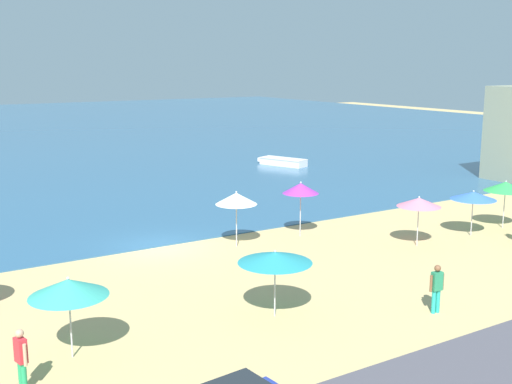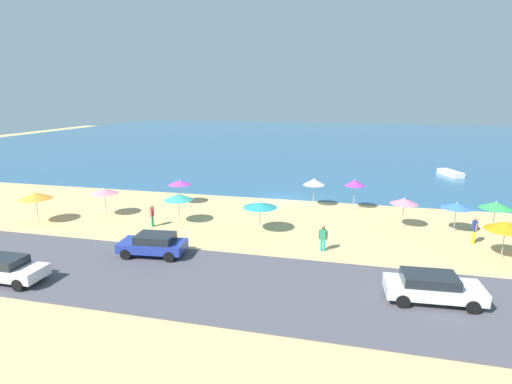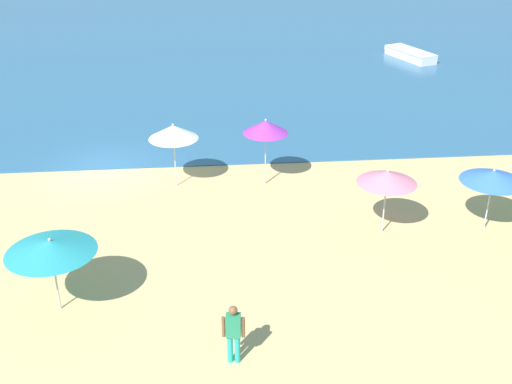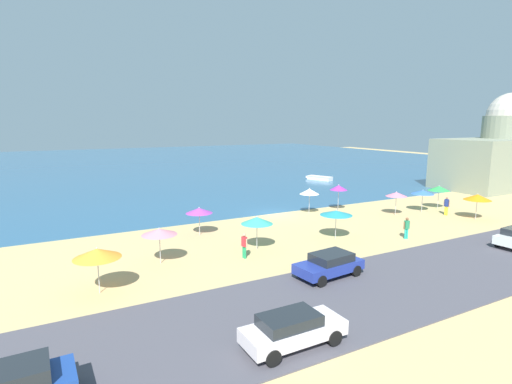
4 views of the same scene
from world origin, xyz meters
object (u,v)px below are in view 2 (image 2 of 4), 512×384
Objects in this scene: beach_umbrella_5 at (35,196)px; beach_umbrella_7 at (179,197)px; parked_car_1 at (432,287)px; skiff_nearshore at (450,173)px; beach_umbrella_2 at (355,183)px; bather_1 at (474,229)px; beach_umbrella_8 at (314,182)px; bather_2 at (323,237)px; beach_umbrella_3 at (496,205)px; beach_umbrella_4 at (404,201)px; beach_umbrella_0 at (180,182)px; parked_car_2 at (5,268)px; beach_umbrella_9 at (104,191)px; bather_0 at (152,214)px; parked_car_0 at (153,244)px; beach_umbrella_10 at (260,205)px; beach_umbrella_6 at (457,206)px; beach_umbrella_1 at (506,226)px.

beach_umbrella_5 is 11.05m from beach_umbrella_7.
parked_car_1 reaches higher than skiff_nearshore.
beach_umbrella_2 reaches higher than bather_1.
beach_umbrella_8 is 1.54× the size of bather_2.
beach_umbrella_7 reaches higher than bather_1.
beach_umbrella_3 is 22.60m from skiff_nearshore.
beach_umbrella_4 is at bearing 90.68° from parked_car_1.
beach_umbrella_0 is 0.94× the size of beach_umbrella_7.
beach_umbrella_0 is 0.54× the size of parked_car_2.
beach_umbrella_4 is 23.60m from beach_umbrella_9.
bather_0 is 0.41× the size of parked_car_0.
beach_umbrella_2 is 1.10× the size of beach_umbrella_10.
parked_car_2 is at bearing -150.01° from beach_umbrella_6.
beach_umbrella_0 reaches higher than bather_2.
beach_umbrella_3 is 29.71m from beach_umbrella_9.
bather_1 is (7.85, -6.51, -1.35)m from beach_umbrella_2.
beach_umbrella_1 reaches higher than bather_2.
parked_car_1 is at bearing 8.10° from parked_car_2.
bather_0 is (-11.29, -8.47, -1.29)m from beach_umbrella_8.
beach_umbrella_8 is 16.16m from parked_car_0.
parked_car_1 is (0.14, -11.44, -1.25)m from beach_umbrella_4.
beach_umbrella_7 is (10.75, 2.55, -0.08)m from beach_umbrella_5.
beach_umbrella_2 is at bearing -122.26° from skiff_nearshore.
beach_umbrella_8 reaches higher than beach_umbrella_9.
beach_umbrella_2 reaches higher than parked_car_2.
beach_umbrella_0 is at bearing 144.05° from parked_car_1.
beach_umbrella_7 is at bearing 68.06° from parked_car_2.
parked_car_2 is (-3.05, -10.34, -0.16)m from bather_0.
beach_umbrella_7 is at bearing -170.21° from beach_umbrella_4.
beach_umbrella_4 is 0.95× the size of beach_umbrella_10.
beach_umbrella_0 is 12.09m from beach_umbrella_8.
beach_umbrella_9 is at bearing -173.94° from beach_umbrella_4.
beach_umbrella_10 is 0.56× the size of skiff_nearshore.
parked_car_1 is at bearing -20.77° from beach_umbrella_9.
beach_umbrella_4 is 0.53× the size of skiff_nearshore.
beach_umbrella_1 is (24.29, -7.13, 0.09)m from beach_umbrella_0.
beach_umbrella_8 is (9.65, 7.18, 0.16)m from beach_umbrella_7.
parked_car_2 is (6.07, -9.08, -1.38)m from beach_umbrella_5.
beach_umbrella_2 is 1.04× the size of beach_umbrella_8.
beach_umbrella_8 reaches higher than parked_car_1.
beach_umbrella_9 is 25.28m from parked_car_1.
bather_2 is at bearing -115.14° from skiff_nearshore.
beach_umbrella_5 is 1.07× the size of beach_umbrella_9.
beach_umbrella_9 is at bearing -175.15° from beach_umbrella_3.
parked_car_2 is at bearing -171.90° from parked_car_1.
beach_umbrella_8 reaches higher than beach_umbrella_7.
beach_umbrella_7 is at bearing -172.74° from beach_umbrella_3.
beach_umbrella_2 is 17.04m from bather_0.
skiff_nearshore is (31.44, 24.96, -1.71)m from beach_umbrella_9.
beach_umbrella_3 is 1.10× the size of beach_umbrella_6.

